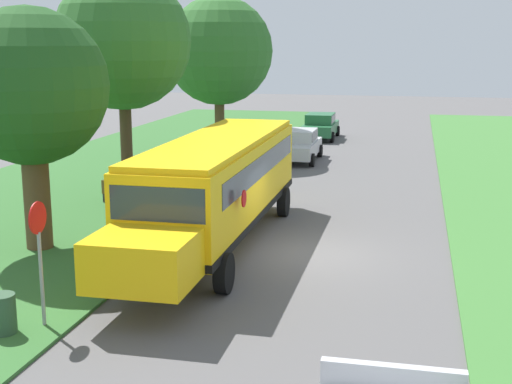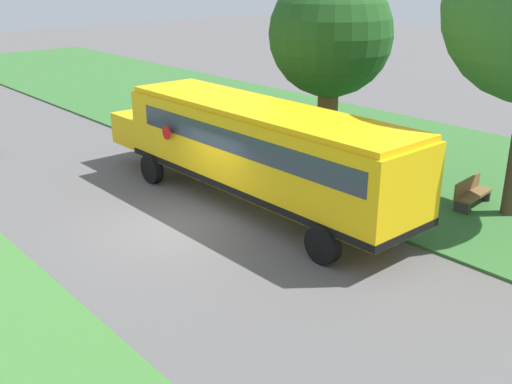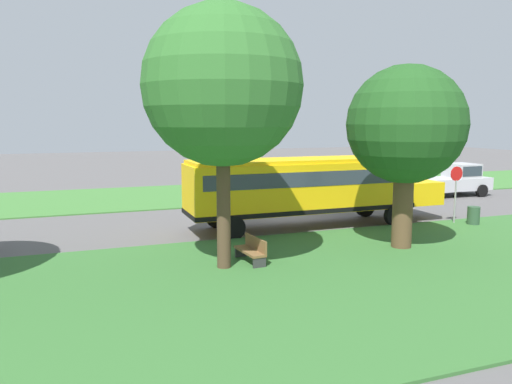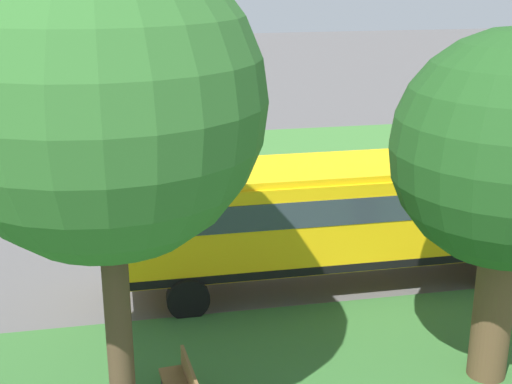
{
  "view_description": "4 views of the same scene",
  "coord_description": "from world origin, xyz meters",
  "px_view_note": "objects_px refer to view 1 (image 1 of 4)",
  "views": [
    {
      "loc": [
        2.84,
        -19.29,
        5.95
      ],
      "look_at": [
        -1.79,
        1.4,
        1.43
      ],
      "focal_mm": 50.0,
      "sensor_mm": 36.0,
      "label": 1
    },
    {
      "loc": [
        8.57,
        13.24,
        6.89
      ],
      "look_at": [
        -0.81,
        2.5,
        1.54
      ],
      "focal_mm": 42.0,
      "sensor_mm": 36.0,
      "label": 2
    },
    {
      "loc": [
        -23.04,
        10.35,
        4.81
      ],
      "look_at": [
        -1.66,
        2.41,
        1.58
      ],
      "focal_mm": 35.0,
      "sensor_mm": 36.0,
      "label": 3
    },
    {
      "loc": [
        -18.82,
        5.65,
        8.0
      ],
      "look_at": [
        -0.5,
        1.97,
        1.83
      ],
      "focal_mm": 50.0,
      "sensor_mm": 36.0,
      "label": 4
    }
  ],
  "objects_px": {
    "oak_tree_roadside_mid": "(122,39)",
    "oak_tree_beside_bus": "(30,88)",
    "car_green_middle": "(320,125)",
    "trash_bin": "(2,316)",
    "car_silver_nearest": "(299,143)",
    "school_bus": "(217,182)",
    "oak_tree_far_end": "(222,51)",
    "park_bench": "(124,192)",
    "stop_sign": "(40,249)"
  },
  "relations": [
    {
      "from": "car_silver_nearest",
      "to": "oak_tree_roadside_mid",
      "type": "height_order",
      "value": "oak_tree_roadside_mid"
    },
    {
      "from": "car_green_middle",
      "to": "oak_tree_beside_bus",
      "type": "relative_size",
      "value": 0.64
    },
    {
      "from": "stop_sign",
      "to": "park_bench",
      "type": "xyz_separation_m",
      "value": [
        -2.92,
        11.24,
        -1.26
      ]
    },
    {
      "from": "park_bench",
      "to": "trash_bin",
      "type": "bearing_deg",
      "value": -78.89
    },
    {
      "from": "oak_tree_beside_bus",
      "to": "park_bench",
      "type": "height_order",
      "value": "oak_tree_beside_bus"
    },
    {
      "from": "car_silver_nearest",
      "to": "oak_tree_far_end",
      "type": "distance_m",
      "value": 6.16
    },
    {
      "from": "oak_tree_beside_bus",
      "to": "park_bench",
      "type": "distance_m",
      "value": 7.27
    },
    {
      "from": "stop_sign",
      "to": "trash_bin",
      "type": "height_order",
      "value": "stop_sign"
    },
    {
      "from": "school_bus",
      "to": "oak_tree_far_end",
      "type": "xyz_separation_m",
      "value": [
        -4.22,
        16.05,
        3.5
      ]
    },
    {
      "from": "car_green_middle",
      "to": "trash_bin",
      "type": "distance_m",
      "value": 31.27
    },
    {
      "from": "park_bench",
      "to": "oak_tree_far_end",
      "type": "bearing_deg",
      "value": 87.0
    },
    {
      "from": "oak_tree_roadside_mid",
      "to": "oak_tree_beside_bus",
      "type": "bearing_deg",
      "value": -88.15
    },
    {
      "from": "school_bus",
      "to": "car_green_middle",
      "type": "bearing_deg",
      "value": 90.24
    },
    {
      "from": "car_green_middle",
      "to": "school_bus",
      "type": "bearing_deg",
      "value": -89.76
    },
    {
      "from": "oak_tree_roadside_mid",
      "to": "trash_bin",
      "type": "distance_m",
      "value": 14.31
    },
    {
      "from": "oak_tree_far_end",
      "to": "oak_tree_beside_bus",
      "type": "bearing_deg",
      "value": -92.37
    },
    {
      "from": "oak_tree_far_end",
      "to": "park_bench",
      "type": "bearing_deg",
      "value": -93.0
    },
    {
      "from": "oak_tree_beside_bus",
      "to": "stop_sign",
      "type": "xyz_separation_m",
      "value": [
        3.04,
        -5.29,
        -2.92
      ]
    },
    {
      "from": "oak_tree_beside_bus",
      "to": "oak_tree_roadside_mid",
      "type": "height_order",
      "value": "oak_tree_roadside_mid"
    },
    {
      "from": "trash_bin",
      "to": "school_bus",
      "type": "bearing_deg",
      "value": 71.22
    },
    {
      "from": "oak_tree_far_end",
      "to": "stop_sign",
      "type": "relative_size",
      "value": 2.98
    },
    {
      "from": "car_silver_nearest",
      "to": "oak_tree_beside_bus",
      "type": "xyz_separation_m",
      "value": [
        -4.84,
        -16.98,
        3.78
      ]
    },
    {
      "from": "oak_tree_far_end",
      "to": "park_bench",
      "type": "distance_m",
      "value": 12.63
    },
    {
      "from": "oak_tree_beside_bus",
      "to": "trash_bin",
      "type": "height_order",
      "value": "oak_tree_beside_bus"
    },
    {
      "from": "oak_tree_beside_bus",
      "to": "stop_sign",
      "type": "distance_m",
      "value": 6.77
    },
    {
      "from": "stop_sign",
      "to": "park_bench",
      "type": "height_order",
      "value": "stop_sign"
    },
    {
      "from": "oak_tree_roadside_mid",
      "to": "car_green_middle",
      "type": "bearing_deg",
      "value": 74.47
    },
    {
      "from": "school_bus",
      "to": "car_green_middle",
      "type": "height_order",
      "value": "school_bus"
    },
    {
      "from": "car_green_middle",
      "to": "park_bench",
      "type": "distance_m",
      "value": 19.93
    },
    {
      "from": "car_silver_nearest",
      "to": "car_green_middle",
      "type": "distance_m",
      "value": 8.33
    },
    {
      "from": "oak_tree_beside_bus",
      "to": "oak_tree_roadside_mid",
      "type": "xyz_separation_m",
      "value": [
        -0.23,
        7.06,
        1.33
      ]
    },
    {
      "from": "school_bus",
      "to": "park_bench",
      "type": "bearing_deg",
      "value": 137.32
    },
    {
      "from": "oak_tree_beside_bus",
      "to": "school_bus",
      "type": "bearing_deg",
      "value": 16.89
    },
    {
      "from": "car_silver_nearest",
      "to": "oak_tree_beside_bus",
      "type": "relative_size",
      "value": 0.64
    },
    {
      "from": "oak_tree_beside_bus",
      "to": "trash_bin",
      "type": "distance_m",
      "value": 7.62
    },
    {
      "from": "school_bus",
      "to": "car_green_middle",
      "type": "relative_size",
      "value": 2.82
    },
    {
      "from": "trash_bin",
      "to": "oak_tree_beside_bus",
      "type": "bearing_deg",
      "value": 112.57
    },
    {
      "from": "car_silver_nearest",
      "to": "car_green_middle",
      "type": "height_order",
      "value": "same"
    },
    {
      "from": "school_bus",
      "to": "trash_bin",
      "type": "bearing_deg",
      "value": -108.78
    },
    {
      "from": "school_bus",
      "to": "park_bench",
      "type": "relative_size",
      "value": 7.58
    },
    {
      "from": "oak_tree_beside_bus",
      "to": "stop_sign",
      "type": "relative_size",
      "value": 2.52
    },
    {
      "from": "school_bus",
      "to": "oak_tree_far_end",
      "type": "bearing_deg",
      "value": 104.72
    },
    {
      "from": "school_bus",
      "to": "car_silver_nearest",
      "type": "height_order",
      "value": "school_bus"
    },
    {
      "from": "trash_bin",
      "to": "oak_tree_far_end",
      "type": "bearing_deg",
      "value": 94.18
    },
    {
      "from": "car_silver_nearest",
      "to": "oak_tree_roadside_mid",
      "type": "distance_m",
      "value": 12.25
    },
    {
      "from": "oak_tree_far_end",
      "to": "school_bus",
      "type": "bearing_deg",
      "value": -75.28
    },
    {
      "from": "school_bus",
      "to": "park_bench",
      "type": "xyz_separation_m",
      "value": [
        -4.82,
        4.45,
        -1.45
      ]
    },
    {
      "from": "car_silver_nearest",
      "to": "park_bench",
      "type": "xyz_separation_m",
      "value": [
        -4.72,
        -11.03,
        -0.4
      ]
    },
    {
      "from": "school_bus",
      "to": "oak_tree_far_end",
      "type": "height_order",
      "value": "oak_tree_far_end"
    },
    {
      "from": "oak_tree_beside_bus",
      "to": "car_silver_nearest",
      "type": "bearing_deg",
      "value": 74.08
    }
  ]
}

